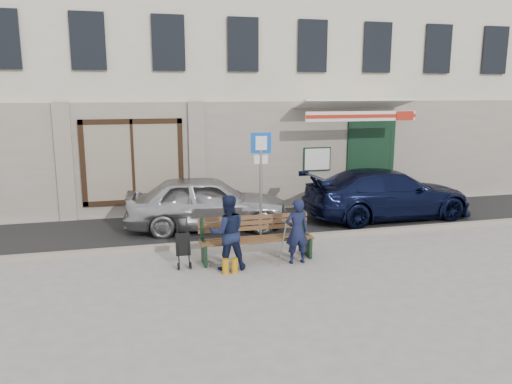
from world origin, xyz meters
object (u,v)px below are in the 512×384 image
object	(u,v)px
car_navy	(388,194)
man	(297,231)
bench	(255,239)
woman	(228,232)
stroller	(183,245)
car_silver	(207,202)
parking_sign	(261,169)

from	to	relation	value
car_navy	man	bearing A→B (deg)	126.77
bench	woman	size ratio (longest dim) A/B	1.58
car_navy	man	distance (m)	4.70
bench	car_navy	bearing A→B (deg)	29.54
car_navy	stroller	xyz separation A→B (m)	(-5.97, -2.56, -0.25)
car_silver	man	world-z (taller)	car_silver
car_navy	man	size ratio (longest dim) A/B	3.50
woman	stroller	bearing A→B (deg)	-24.91
car_navy	parking_sign	bearing A→B (deg)	104.62
man	bench	bearing A→B (deg)	-27.50
bench	woman	bearing A→B (deg)	-147.90
woman	stroller	size ratio (longest dim) A/B	1.53
man	woman	world-z (taller)	woman
bench	car_silver	bearing A→B (deg)	102.82
car_silver	bench	xyz separation A→B (m)	(0.60, -2.64, -0.24)
parking_sign	woman	distance (m)	2.31
car_silver	man	xyz separation A→B (m)	(1.40, -3.04, -0.02)
car_silver	bench	world-z (taller)	car_silver
man	woman	distance (m)	1.45
man	stroller	bearing A→B (deg)	-9.88
car_silver	parking_sign	bearing A→B (deg)	-133.86
parking_sign	woman	xyz separation A→B (m)	(-1.15, -1.77, -0.95)
car_silver	woman	size ratio (longest dim) A/B	2.72
car_silver	man	bearing A→B (deg)	-149.67
woman	stroller	xyz separation A→B (m)	(-0.85, 0.38, -0.32)
parking_sign	bench	bearing A→B (deg)	-104.79
car_navy	woman	size ratio (longest dim) A/B	3.13
woman	bench	bearing A→B (deg)	-148.60
car_navy	bench	world-z (taller)	car_navy
man	woman	xyz separation A→B (m)	(-1.45, -0.01, 0.08)
bench	man	distance (m)	0.92
car_navy	stroller	distance (m)	6.50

